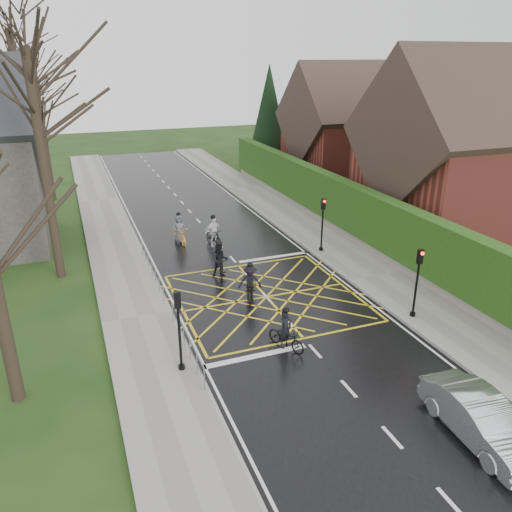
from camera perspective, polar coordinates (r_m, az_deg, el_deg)
ground at (r=23.60m, az=1.20°, el=-4.70°), size 120.00×120.00×0.00m
road at (r=23.60m, az=1.20°, el=-4.69°), size 9.00×80.00×0.01m
sidewalk_right at (r=26.22m, az=13.46°, el=-2.33°), size 3.00×80.00×0.15m
sidewalk_left at (r=22.26m, az=-13.38°, el=-6.87°), size 3.00×80.00×0.15m
stone_wall at (r=31.69m, az=10.17°, el=2.73°), size 0.50×38.00×0.70m
hedge at (r=31.17m, az=10.38°, el=5.77°), size 0.90×38.00×2.80m
house_near at (r=33.25m, az=23.10°, el=10.06°), size 11.80×9.80×11.30m
house_far at (r=44.33m, az=10.49°, el=13.49°), size 9.80×8.80×10.30m
conifer at (r=49.56m, az=1.50°, el=15.42°), size 4.60×4.60×10.00m
tree_near at (r=25.69m, az=-23.81°, el=14.19°), size 9.24×9.24×11.44m
tree_mid at (r=33.65m, az=-25.43°, el=16.61°), size 10.08×10.08×12.48m
tree_far at (r=41.69m, az=-23.55°, el=15.52°), size 8.40×8.40×10.40m
railing_south at (r=19.08m, az=-7.94°, el=-9.19°), size 0.05×5.04×1.03m
railing_north at (r=25.70m, az=-11.86°, el=-0.96°), size 0.05×6.04×1.03m
traffic_light_ne at (r=28.53m, az=7.58°, el=3.51°), size 0.24×0.31×3.21m
traffic_light_se at (r=22.04m, az=17.88°, el=-3.06°), size 0.24×0.31×3.21m
traffic_light_sw at (r=17.71m, az=-8.76°, el=-8.56°), size 0.24×0.31×3.21m
cyclist_rear at (r=19.50m, az=3.46°, el=-9.02°), size 1.30×1.86×1.72m
cyclist_back at (r=25.52m, az=-4.08°, el=-0.86°), size 0.98×1.98×1.91m
cyclist_mid at (r=23.07m, az=-0.64°, el=-3.48°), size 1.33×2.02×1.86m
cyclist_front at (r=29.60m, az=-4.85°, el=2.39°), size 1.12×2.03×1.97m
cyclist_lead at (r=30.51m, az=-8.71°, el=2.70°), size 0.91×2.04×1.92m
car at (r=16.71m, az=24.27°, el=-16.62°), size 1.66×4.22×1.37m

